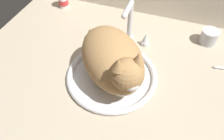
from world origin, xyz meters
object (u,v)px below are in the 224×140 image
Objects in this scene: sink_basin at (112,75)px; cat at (114,61)px; faucet at (129,28)px; pill_bottle at (63,0)px; metal_jar at (209,37)px.

cat is (1.13, -1.32, 9.54)cm from sink_basin.
faucet reaches higher than sink_basin.
faucet is (-0.00, 20.58, 6.73)cm from sink_basin.
pill_bottle is at bearing 136.96° from sink_basin.
sink_basin is 21.65cm from faucet.
sink_basin is 9.70cm from cat.
faucet is at bearing -21.77° from pill_bottle.
sink_basin is 1.70× the size of faucet.
metal_jar is (31.80, 11.22, -4.63)cm from faucet.
sink_basin is at bearing -135.00° from metal_jar.
faucet is 41.61cm from pill_bottle.
cat is at bearing -43.24° from pill_bottle.
cat reaches higher than metal_jar.
faucet is 2.71× the size of metal_jar.
cat is 4.16× the size of pill_bottle.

